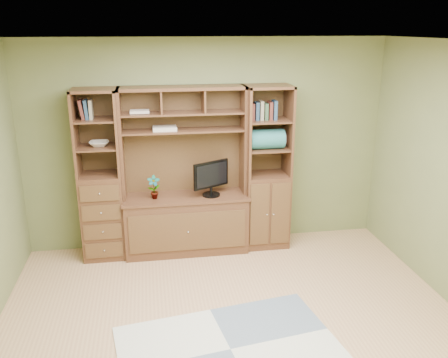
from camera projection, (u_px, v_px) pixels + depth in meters
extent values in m
cube|color=tan|center=(235.00, 329.00, 4.45)|extent=(4.60, 4.10, 0.04)
cube|color=white|center=(238.00, 42.00, 3.65)|extent=(4.60, 4.10, 0.04)
cube|color=olive|center=(207.00, 145.00, 5.93)|extent=(4.50, 0.04, 2.60)
cube|color=olive|center=(317.00, 351.00, 2.17)|extent=(4.50, 0.04, 2.60)
cube|color=#502E1C|center=(185.00, 173.00, 5.72)|extent=(1.54, 0.53, 2.05)
cube|color=#502E1C|center=(100.00, 176.00, 5.60)|extent=(0.50, 0.45, 2.05)
cube|color=#502E1C|center=(267.00, 168.00, 5.91)|extent=(0.55, 0.45, 2.05)
cube|color=#9BA0A0|center=(231.00, 350.00, 4.16)|extent=(2.09, 1.56, 0.01)
cube|color=black|center=(211.00, 172.00, 5.73)|extent=(0.53, 0.42, 0.60)
imported|color=#A74638|center=(154.00, 187.00, 5.67)|extent=(0.15, 0.10, 0.29)
cube|color=beige|center=(165.00, 128.00, 5.60)|extent=(0.28, 0.20, 0.04)
imported|color=beige|center=(99.00, 144.00, 5.48)|extent=(0.23, 0.23, 0.06)
cube|color=#296B6C|center=(267.00, 139.00, 5.74)|extent=(0.41, 0.24, 0.24)
cube|color=brown|center=(274.00, 139.00, 5.89)|extent=(0.32, 0.18, 0.18)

